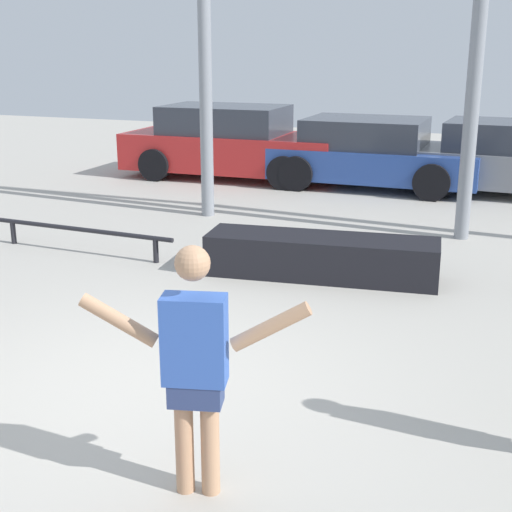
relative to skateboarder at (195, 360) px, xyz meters
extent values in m
plane|color=#B2ADA3|center=(-1.05, 1.09, -0.87)|extent=(36.00, 36.00, 0.00)
cylinder|color=tan|center=(-0.08, -0.02, -0.50)|extent=(0.11, 0.11, 0.74)
cylinder|color=tan|center=(0.08, 0.02, -0.50)|extent=(0.11, 0.11, 0.74)
cube|color=navy|center=(0.00, 0.00, -0.20)|extent=(0.35, 0.25, 0.16)
cube|color=#3359B2|center=(0.00, 0.00, 0.13)|extent=(0.41, 0.27, 0.53)
sphere|color=tan|center=(0.00, 0.00, 0.59)|extent=(0.20, 0.20, 0.20)
cylinder|color=tan|center=(-0.43, -0.11, 0.23)|extent=(0.47, 0.20, 0.32)
cylinder|color=tan|center=(0.43, 0.11, 0.23)|extent=(0.47, 0.20, 0.32)
cube|color=black|center=(-0.46, 4.33, -0.63)|extent=(2.76, 1.01, 0.48)
cylinder|color=black|center=(-3.67, 4.17, -0.56)|extent=(2.75, 0.17, 0.06)
cylinder|color=black|center=(-4.80, 4.22, -0.72)|extent=(0.07, 0.07, 0.31)
cylinder|color=black|center=(-2.54, 4.12, -0.72)|extent=(0.07, 0.07, 0.31)
cube|color=red|center=(-3.92, 9.94, -0.34)|extent=(4.40, 1.83, 0.72)
cube|color=#2D333D|center=(-4.10, 9.93, 0.30)|extent=(2.44, 1.65, 0.55)
cylinder|color=black|center=(-2.59, 10.81, -0.55)|extent=(0.64, 0.23, 0.64)
cylinder|color=black|center=(-2.55, 9.12, -0.55)|extent=(0.64, 0.23, 0.64)
cylinder|color=black|center=(-5.29, 10.75, -0.55)|extent=(0.64, 0.23, 0.64)
cylinder|color=black|center=(-5.26, 9.06, -0.55)|extent=(0.64, 0.23, 0.64)
cube|color=#284793|center=(-1.07, 10.01, -0.41)|extent=(3.99, 1.85, 0.58)
cube|color=#2D333D|center=(-1.23, 10.01, 0.15)|extent=(2.20, 1.70, 0.53)
cylinder|color=black|center=(0.17, 10.92, -0.55)|extent=(0.65, 0.22, 0.65)
cylinder|color=black|center=(0.17, 9.11, -0.55)|extent=(0.65, 0.22, 0.65)
cylinder|color=black|center=(-2.30, 10.92, -0.55)|extent=(0.65, 0.22, 0.65)
cylinder|color=black|center=(-2.31, 9.11, -0.55)|extent=(0.65, 0.22, 0.65)
cylinder|color=black|center=(0.32, 11.06, -0.55)|extent=(0.66, 0.25, 0.65)
cylinder|color=black|center=(0.25, 9.41, -0.55)|extent=(0.66, 0.25, 0.65)
camera|label=1|loc=(1.68, -3.41, 1.76)|focal=50.00mm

